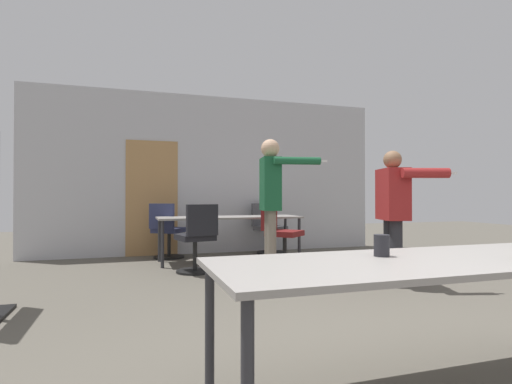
{
  "coord_description": "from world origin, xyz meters",
  "views": [
    {
      "loc": [
        -1.49,
        -1.5,
        1.05
      ],
      "look_at": [
        -0.2,
        2.54,
        1.1
      ],
      "focal_mm": 28.0,
      "sensor_mm": 36.0,
      "label": 1
    }
  ],
  "objects_px": {
    "person_right_polo": "(394,205)",
    "office_chair_far_left": "(280,236)",
    "office_chair_side_rolled": "(268,230)",
    "drink_cup": "(382,245)",
    "office_chair_near_pushed": "(197,240)",
    "office_chair_far_right": "(167,233)",
    "person_left_plaid": "(271,193)"
  },
  "relations": [
    {
      "from": "office_chair_near_pushed",
      "to": "office_chair_side_rolled",
      "type": "relative_size",
      "value": 1.02
    },
    {
      "from": "office_chair_side_rolled",
      "to": "drink_cup",
      "type": "bearing_deg",
      "value": 50.86
    },
    {
      "from": "office_chair_near_pushed",
      "to": "office_chair_far_left",
      "type": "relative_size",
      "value": 0.99
    },
    {
      "from": "office_chair_far_left",
      "to": "drink_cup",
      "type": "distance_m",
      "value": 3.89
    },
    {
      "from": "person_left_plaid",
      "to": "person_right_polo",
      "type": "height_order",
      "value": "person_left_plaid"
    },
    {
      "from": "office_chair_side_rolled",
      "to": "drink_cup",
      "type": "distance_m",
      "value": 5.3
    },
    {
      "from": "office_chair_near_pushed",
      "to": "office_chair_far_right",
      "type": "height_order",
      "value": "office_chair_near_pushed"
    },
    {
      "from": "office_chair_near_pushed",
      "to": "office_chair_far_right",
      "type": "relative_size",
      "value": 1.01
    },
    {
      "from": "person_right_polo",
      "to": "office_chair_side_rolled",
      "type": "relative_size",
      "value": 1.73
    },
    {
      "from": "person_right_polo",
      "to": "office_chair_side_rolled",
      "type": "height_order",
      "value": "person_right_polo"
    },
    {
      "from": "person_right_polo",
      "to": "office_chair_far_right",
      "type": "height_order",
      "value": "person_right_polo"
    },
    {
      "from": "office_chair_far_left",
      "to": "office_chair_near_pushed",
      "type": "bearing_deg",
      "value": -35.58
    },
    {
      "from": "office_chair_far_right",
      "to": "person_right_polo",
      "type": "bearing_deg",
      "value": -17.56
    },
    {
      "from": "person_left_plaid",
      "to": "office_chair_far_right",
      "type": "height_order",
      "value": "person_left_plaid"
    },
    {
      "from": "office_chair_far_right",
      "to": "office_chair_side_rolled",
      "type": "bearing_deg",
      "value": 36.26
    },
    {
      "from": "person_left_plaid",
      "to": "drink_cup",
      "type": "height_order",
      "value": "person_left_plaid"
    },
    {
      "from": "office_chair_side_rolled",
      "to": "drink_cup",
      "type": "height_order",
      "value": "office_chair_side_rolled"
    },
    {
      "from": "person_right_polo",
      "to": "office_chair_far_left",
      "type": "distance_m",
      "value": 1.88
    },
    {
      "from": "person_right_polo",
      "to": "office_chair_near_pushed",
      "type": "xyz_separation_m",
      "value": [
        -2.11,
        1.44,
        -0.5
      ]
    },
    {
      "from": "office_chair_near_pushed",
      "to": "person_right_polo",
      "type": "bearing_deg",
      "value": -46.97
    },
    {
      "from": "office_chair_far_left",
      "to": "person_right_polo",
      "type": "bearing_deg",
      "value": 73.5
    },
    {
      "from": "person_left_plaid",
      "to": "office_chair_far_left",
      "type": "height_order",
      "value": "person_left_plaid"
    },
    {
      "from": "office_chair_side_rolled",
      "to": "drink_cup",
      "type": "xyz_separation_m",
      "value": [
        -1.15,
        -5.16,
        0.35
      ]
    },
    {
      "from": "person_left_plaid",
      "to": "drink_cup",
      "type": "xyz_separation_m",
      "value": [
        -0.45,
        -3.01,
        -0.32
      ]
    },
    {
      "from": "person_left_plaid",
      "to": "office_chair_side_rolled",
      "type": "xyz_separation_m",
      "value": [
        0.7,
        2.15,
        -0.67
      ]
    },
    {
      "from": "office_chair_near_pushed",
      "to": "drink_cup",
      "type": "xyz_separation_m",
      "value": [
        0.42,
        -3.6,
        0.34
      ]
    },
    {
      "from": "office_chair_far_left",
      "to": "office_chair_side_rolled",
      "type": "relative_size",
      "value": 1.04
    },
    {
      "from": "person_left_plaid",
      "to": "office_chair_far_right",
      "type": "xyz_separation_m",
      "value": [
        -1.15,
        2.05,
        -0.66
      ]
    },
    {
      "from": "office_chair_near_pushed",
      "to": "office_chair_far_left",
      "type": "bearing_deg",
      "value": -4.77
    },
    {
      "from": "office_chair_far_right",
      "to": "office_chair_side_rolled",
      "type": "height_order",
      "value": "office_chair_far_right"
    },
    {
      "from": "office_chair_near_pushed",
      "to": "office_chair_far_left",
      "type": "xyz_separation_m",
      "value": [
        1.29,
        0.18,
        0.01
      ]
    },
    {
      "from": "office_chair_far_right",
      "to": "office_chair_far_left",
      "type": "bearing_deg",
      "value": -6.25
    }
  ]
}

